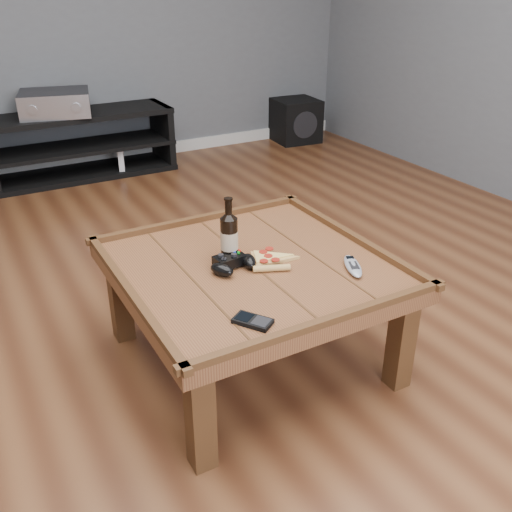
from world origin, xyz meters
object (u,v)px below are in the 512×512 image
game_controller (233,263)px  smartphone (253,321)px  remote_control (353,266)px  media_console (82,145)px  av_receiver (55,103)px  subwoofer (295,120)px  beer_bottle (229,236)px  coffee_table (252,277)px  pizza_slice (269,260)px  game_console (122,162)px

game_controller → smartphone: size_ratio=1.46×
remote_control → media_console: bearing=120.6°
av_receiver → subwoofer: av_receiver is taller
av_receiver → subwoofer: (2.17, 0.05, -0.39)m
beer_bottle → subwoofer: beer_bottle is taller
coffee_table → remote_control: 0.39m
pizza_slice → subwoofer: bearing=78.0°
remote_control → pizza_slice: bearing=164.3°
av_receiver → game_console: bearing=0.2°
game_console → remote_control: bearing=-72.0°
pizza_slice → remote_control: bearing=-17.5°
av_receiver → smartphone: bearing=-77.2°
game_controller → media_console: bearing=82.4°
pizza_slice → beer_bottle: bearing=170.0°
pizza_slice → av_receiver: av_receiver is taller
subwoofer → coffee_table: bearing=-120.4°
game_controller → pizza_slice: (0.15, -0.01, -0.02)m
smartphone → remote_control: remote_control is taller
media_console → smartphone: size_ratio=9.92×
pizza_slice → smartphone: (-0.26, -0.35, -0.00)m
smartphone → av_receiver: bearing=55.4°
beer_bottle → smartphone: (-0.14, -0.43, -0.10)m
coffee_table → beer_bottle: (-0.06, 0.07, 0.16)m
subwoofer → remote_control: bearing=-114.0°
pizza_slice → game_console: 2.69m
media_console → beer_bottle: bearing=-91.3°
beer_bottle → game_console: 2.64m
beer_bottle → game_console: beer_bottle is taller
subwoofer → beer_bottle: bearing=-121.9°
coffee_table → game_controller: size_ratio=5.00×
media_console → beer_bottle: beer_bottle is taller
media_console → av_receiver: 0.37m
beer_bottle → media_console: bearing=88.7°
coffee_table → av_receiver: size_ratio=1.79×
pizza_slice → game_console: bearing=108.4°
media_console → game_controller: (-0.08, -2.75, 0.23)m
beer_bottle → subwoofer: bearing=52.7°
game_controller → game_console: 2.70m
beer_bottle → game_console: (0.33, 2.58, -0.46)m
coffee_table → media_console: size_ratio=0.74×
av_receiver → subwoofer: 2.20m
media_console → game_console: (0.27, -0.11, -0.15)m
beer_bottle → remote_control: size_ratio=1.39×
av_receiver → pizza_slice: bearing=-71.8°
game_controller → pizza_slice: bearing=-10.5°
av_receiver → game_controller: bearing=-74.9°
beer_bottle → game_controller: (-0.02, -0.07, -0.08)m
av_receiver → game_console: size_ratio=2.70×
coffee_table → game_controller: 0.12m
av_receiver → game_console: 0.65m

